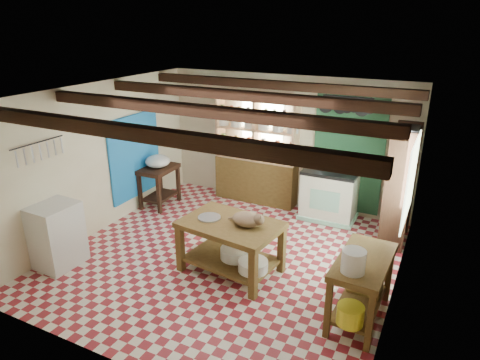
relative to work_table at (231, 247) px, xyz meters
The scene contains 30 objects.
floor 0.56m from the work_table, 127.90° to the left, with size 5.00×5.00×0.02m, color maroon.
ceiling 2.23m from the work_table, 127.90° to the left, with size 5.00×5.00×0.02m, color #414145.
wall_back 2.94m from the work_table, 94.69° to the left, with size 5.00×0.04×2.60m, color beige.
wall_front 2.39m from the work_table, 95.93° to the right, with size 5.00×0.04×2.60m, color beige.
wall_left 2.89m from the work_table, behind, with size 0.04×5.00×2.60m, color beige.
wall_right 2.46m from the work_table, ahead, with size 0.04×5.00×2.60m, color beige.
ceiling_beams 2.11m from the work_table, 127.90° to the left, with size 5.00×3.80×0.15m, color black.
blue_wall_patch 3.03m from the work_table, 156.13° to the left, with size 0.04×1.40×1.60m, color blue.
green_wall_patch 3.07m from the work_table, 69.73° to the left, with size 1.30×0.04×2.30m, color #1D4A2C.
window_back 3.15m from the work_table, 104.72° to the left, with size 0.90×0.02×0.80m, color silver.
window_right 2.78m from the work_table, 29.90° to the left, with size 0.02×1.30×1.20m, color silver.
utensil_rail 3.14m from the work_table, 161.25° to the right, with size 0.06×0.90×0.28m, color black.
pot_rack 3.11m from the work_table, 66.46° to the left, with size 0.86×0.12×0.36m, color black.
shelving_unit 2.81m from the work_table, 106.65° to the left, with size 1.70×0.34×2.20m, color tan.
tall_rack 2.99m from the work_table, 45.60° to the left, with size 0.40×0.86×2.00m, color black.
work_table is the anchor object (origin of this frame).
stove 2.58m from the work_table, 71.69° to the left, with size 0.99×0.67×0.97m, color beige.
prep_table 2.87m from the work_table, 147.86° to the left, with size 0.55×0.81×0.82m, color black.
white_cabinet 2.65m from the work_table, 157.50° to the right, with size 0.55×0.66×0.99m, color silver.
right_counter 1.97m from the work_table, ahead, with size 0.60×1.19×0.85m, color brown.
cat 0.56m from the work_table, ahead, with size 0.44×0.33×0.20m, color #8D6D52.
steel_tray 0.54m from the work_table, behind, with size 0.34×0.34×0.02m, color #B4B5BC.
basin_large 0.13m from the work_table, 38.12° to the left, with size 0.45×0.45×0.16m, color silver.
basin_small 0.47m from the work_table, 19.41° to the right, with size 0.43×0.43×0.15m, color silver.
kettle_left 2.60m from the work_table, 77.12° to the left, with size 0.21×0.21×0.24m, color #B4B5BC.
kettle_right 2.69m from the work_table, 69.61° to the left, with size 0.16×0.16×0.20m, color black.
enamel_bowl 2.92m from the work_table, 147.86° to the left, with size 0.49×0.49×0.25m, color silver.
white_bucket 2.06m from the work_table, 17.25° to the right, with size 0.27×0.27×0.27m, color silver.
wicker_basket 1.96m from the work_table, ahead, with size 0.41×0.33×0.29m, color olive.
yellow_tub 2.05m from the work_table, 19.59° to the right, with size 0.32×0.32×0.23m, color yellow.
Camera 1 is at (2.84, -5.23, 3.57)m, focal length 32.00 mm.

